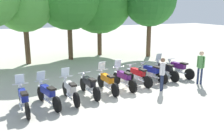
% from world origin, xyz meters
% --- Properties ---
extents(ground_plane, '(80.00, 80.00, 0.00)m').
position_xyz_m(ground_plane, '(0.00, 0.00, 0.00)').
color(ground_plane, '#BCB7A8').
extents(motorcycle_0, '(0.62, 2.19, 1.37)m').
position_xyz_m(motorcycle_0, '(-4.37, -0.94, 0.52)').
color(motorcycle_0, black).
rests_on(motorcycle_0, ground_plane).
extents(motorcycle_1, '(0.78, 2.14, 1.37)m').
position_xyz_m(motorcycle_1, '(-3.41, -0.75, 0.52)').
color(motorcycle_1, black).
rests_on(motorcycle_1, ground_plane).
extents(motorcycle_2, '(0.62, 2.19, 1.37)m').
position_xyz_m(motorcycle_2, '(-2.43, -0.57, 0.52)').
color(motorcycle_2, black).
rests_on(motorcycle_2, ground_plane).
extents(motorcycle_3, '(0.62, 2.19, 0.99)m').
position_xyz_m(motorcycle_3, '(-1.46, -0.24, 0.50)').
color(motorcycle_3, black).
rests_on(motorcycle_3, ground_plane).
extents(motorcycle_4, '(0.62, 2.19, 1.37)m').
position_xyz_m(motorcycle_4, '(-0.49, -0.05, 0.52)').
color(motorcycle_4, black).
rests_on(motorcycle_4, ground_plane).
extents(motorcycle_5, '(0.62, 2.19, 1.37)m').
position_xyz_m(motorcycle_5, '(0.48, 0.11, 0.52)').
color(motorcycle_5, black).
rests_on(motorcycle_5, ground_plane).
extents(motorcycle_6, '(0.65, 2.17, 0.99)m').
position_xyz_m(motorcycle_6, '(1.45, 0.40, 0.50)').
color(motorcycle_6, black).
rests_on(motorcycle_6, ground_plane).
extents(motorcycle_7, '(0.83, 2.13, 0.99)m').
position_xyz_m(motorcycle_7, '(2.41, 0.63, 0.50)').
color(motorcycle_7, black).
rests_on(motorcycle_7, ground_plane).
extents(motorcycle_8, '(0.62, 2.19, 1.37)m').
position_xyz_m(motorcycle_8, '(3.39, 0.74, 0.52)').
color(motorcycle_8, black).
rests_on(motorcycle_8, ground_plane).
extents(motorcycle_9, '(0.73, 2.16, 0.99)m').
position_xyz_m(motorcycle_9, '(4.36, 0.79, 0.50)').
color(motorcycle_9, black).
rests_on(motorcycle_9, ground_plane).
extents(person_0, '(0.36, 0.31, 1.64)m').
position_xyz_m(person_0, '(2.02, -0.96, 0.95)').
color(person_0, '#232D4C').
rests_on(person_0, ground_plane).
extents(person_1, '(0.32, 0.38, 1.78)m').
position_xyz_m(person_1, '(4.47, -0.85, 1.05)').
color(person_1, '#232D4C').
rests_on(person_1, ground_plane).
extents(tree_1, '(4.17, 4.17, 6.43)m').
position_xyz_m(tree_1, '(-3.42, 7.87, 4.34)').
color(tree_1, brown).
rests_on(tree_1, ground_plane).
extents(tree_4, '(4.18, 4.18, 6.62)m').
position_xyz_m(tree_4, '(5.97, 6.82, 4.52)').
color(tree_4, brown).
rests_on(tree_4, ground_plane).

